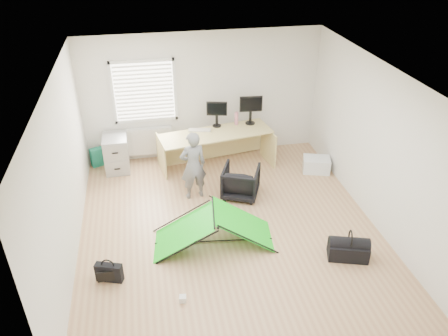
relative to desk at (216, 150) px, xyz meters
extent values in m
plane|color=tan|center=(-0.16, -2.09, -0.39)|extent=(5.50, 5.50, 0.00)
cube|color=silver|center=(-0.16, 0.66, 0.96)|extent=(5.00, 0.02, 2.70)
cube|color=silver|center=(-1.36, 0.62, 1.16)|extent=(1.20, 0.06, 1.20)
cube|color=silver|center=(-1.36, 0.58, 0.06)|extent=(1.00, 0.12, 0.60)
cube|color=#CDBB73|center=(0.00, 0.00, 0.00)|extent=(2.40, 1.11, 0.79)
cube|color=#9D9EA2|center=(-2.05, 0.29, -0.01)|extent=(0.50, 0.66, 0.76)
cube|color=black|center=(0.08, 0.32, 0.60)|extent=(0.43, 0.19, 0.41)
cube|color=black|center=(0.80, 0.32, 0.62)|extent=(0.48, 0.14, 0.46)
cube|color=beige|center=(-0.31, 0.18, 0.40)|extent=(0.48, 0.25, 0.02)
cylinder|color=#C66F84|center=(0.50, 0.33, 0.53)|extent=(0.09, 0.09, 0.28)
imported|color=black|center=(0.27, -1.17, -0.09)|extent=(0.86, 0.87, 0.61)
imported|color=slate|center=(-0.61, -1.04, 0.28)|extent=(0.54, 0.41, 1.35)
cube|color=white|center=(2.02, -0.60, -0.24)|extent=(0.63, 0.53, 0.30)
cube|color=#1C8A69|center=(-2.44, 0.54, -0.19)|extent=(0.37, 0.27, 0.40)
cube|color=black|center=(-2.13, -2.98, -0.24)|extent=(0.41, 0.24, 0.30)
cube|color=silver|center=(-1.12, -3.60, -0.35)|extent=(0.11, 0.11, 0.09)
cube|color=black|center=(1.52, -3.20, -0.26)|extent=(0.68, 0.48, 0.27)
camera|label=1|loc=(-1.39, -7.94, 4.33)|focal=35.00mm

